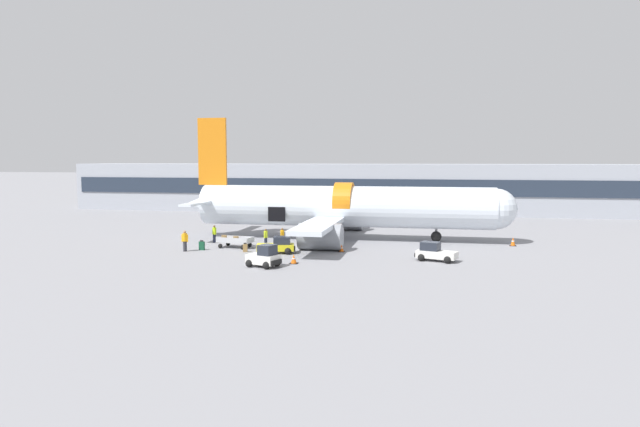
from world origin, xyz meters
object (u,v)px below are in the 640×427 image
baggage_cart_loading (235,242)px  ground_crew_loader_a (185,240)px  suitcase_on_tarmac_spare (202,246)px  baggage_tug_mid (277,246)px  ground_crew_driver (214,233)px  baggage_tug_lead (264,258)px  ground_crew_supervisor (266,237)px  baggage_tug_rear (435,253)px  suitcase_on_tarmac_upright (245,248)px  ground_crew_loader_b (282,236)px  airplane (340,208)px

baggage_cart_loading → ground_crew_loader_a: (-3.49, -2.79, 0.44)m
baggage_cart_loading → suitcase_on_tarmac_spare: size_ratio=4.73×
baggage_tug_mid → ground_crew_driver: size_ratio=2.04×
baggage_tug_mid → baggage_tug_lead: bearing=-83.5°
ground_crew_supervisor → baggage_tug_rear: bearing=-17.9°
baggage_tug_mid → ground_crew_supervisor: 4.37m
ground_crew_driver → suitcase_on_tarmac_upright: bearing=-44.9°
suitcase_on_tarmac_spare → ground_crew_driver: bearing=97.6°
ground_crew_driver → baggage_tug_lead: bearing=-52.9°
baggage_tug_rear → ground_crew_loader_a: size_ratio=1.87×
baggage_cart_loading → ground_crew_driver: ground_crew_driver is taller
baggage_tug_rear → ground_crew_loader_a: ground_crew_loader_a is taller
baggage_tug_lead → suitcase_on_tarmac_spare: baggage_tug_lead is taller
ground_crew_supervisor → suitcase_on_tarmac_spare: (-4.72, -3.42, -0.45)m
baggage_tug_rear → baggage_tug_mid: bearing=175.3°
baggage_tug_lead → baggage_tug_rear: (12.21, 4.94, -0.06)m
ground_crew_loader_b → ground_crew_driver: (-6.56, -0.17, 0.07)m
baggage_tug_rear → suitcase_on_tarmac_upright: bearing=175.5°
ground_crew_loader_b → ground_crew_supervisor: bearing=-138.9°
baggage_tug_lead → baggage_cart_loading: 9.74m
baggage_tug_mid → ground_crew_loader_b: size_ratio=2.21×
suitcase_on_tarmac_upright → suitcase_on_tarmac_spare: size_ratio=0.91×
baggage_cart_loading → ground_crew_driver: 3.87m
airplane → baggage_tug_mid: size_ratio=9.67×
ground_crew_loader_b → baggage_tug_lead: bearing=-81.8°
baggage_cart_loading → ground_crew_supervisor: ground_crew_supervisor is taller
baggage_tug_rear → ground_crew_driver: 21.15m
baggage_tug_lead → suitcase_on_tarmac_upright: baggage_tug_lead is taller
airplane → ground_crew_loader_b: size_ratio=21.35×
baggage_tug_mid → ground_crew_loader_a: size_ratio=1.89×
baggage_tug_lead → ground_crew_supervisor: 10.21m
airplane → ground_crew_driver: bearing=-157.4°
ground_crew_loader_b → ground_crew_supervisor: size_ratio=0.98×
ground_crew_loader_a → ground_crew_supervisor: (5.85, 4.36, -0.12)m
baggage_cart_loading → ground_crew_loader_b: size_ratio=2.65×
baggage_tug_rear → suitcase_on_tarmac_upright: 15.82m
suitcase_on_tarmac_upright → ground_crew_driver: bearing=135.1°
ground_crew_loader_a → suitcase_on_tarmac_spare: size_ratio=2.09×
baggage_tug_mid → ground_crew_loader_b: (-0.89, 4.90, 0.19)m
baggage_tug_mid → ground_crew_supervisor: bearing=119.4°
suitcase_on_tarmac_spare → ground_crew_loader_a: bearing=-140.4°
baggage_cart_loading → ground_crew_driver: (-2.94, 2.49, 0.36)m
ground_crew_loader_b → suitcase_on_tarmac_upright: (-1.98, -4.73, -0.47)m
ground_crew_driver → suitcase_on_tarmac_upright: ground_crew_driver is taller
airplane → baggage_tug_mid: airplane is taller
baggage_tug_mid → ground_crew_loader_a: bearing=-176.0°
baggage_tug_lead → baggage_tug_mid: (-0.69, 6.00, -0.07)m
baggage_tug_rear → ground_crew_supervisor: (-15.04, 4.87, 0.19)m
baggage_tug_rear → ground_crew_loader_b: 15.02m
baggage_tug_mid → suitcase_on_tarmac_spare: size_ratio=3.94×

